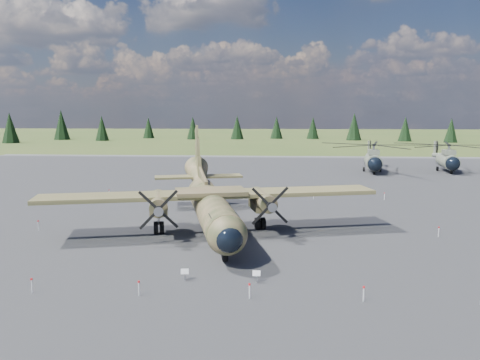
{
  "coord_description": "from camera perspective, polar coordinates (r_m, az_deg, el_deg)",
  "views": [
    {
      "loc": [
        3.08,
        -37.3,
        9.86
      ],
      "look_at": [
        0.46,
        2.0,
        4.17
      ],
      "focal_mm": 35.0,
      "sensor_mm": 36.0,
      "label": 1
    }
  ],
  "objects": [
    {
      "name": "info_placard_left",
      "position": [
        28.34,
        -6.75,
        -11.16
      ],
      "size": [
        0.49,
        0.26,
        0.73
      ],
      "rotation": [
        0.0,
        0.0,
        0.15
      ],
      "color": "gray",
      "rests_on": "ground"
    },
    {
      "name": "info_placard_right",
      "position": [
        27.86,
        2.03,
        -11.44
      ],
      "size": [
        0.47,
        0.21,
        0.73
      ],
      "rotation": [
        0.0,
        0.0,
        -0.02
      ],
      "color": "gray",
      "rests_on": "ground"
    },
    {
      "name": "transport_plane",
      "position": [
        39.34,
        -3.74,
        -2.43
      ],
      "size": [
        27.34,
        24.48,
        9.07
      ],
      "rotation": [
        0.0,
        0.0,
        0.24
      ],
      "color": "#333D21",
      "rests_on": "ground"
    },
    {
      "name": "treeline",
      "position": [
        38.63,
        -21.12,
        0.03
      ],
      "size": [
        303.25,
        299.34,
        10.92
      ],
      "color": "black",
      "rests_on": "ground"
    },
    {
      "name": "barrier_fence",
      "position": [
        38.54,
        -1.58,
        -5.83
      ],
      "size": [
        33.12,
        29.62,
        0.85
      ],
      "color": "silver",
      "rests_on": "ground"
    },
    {
      "name": "helicopter_mid",
      "position": [
        85.56,
        24.03,
        3.11
      ],
      "size": [
        20.67,
        22.69,
        4.67
      ],
      "rotation": [
        0.0,
        0.0,
        -0.13
      ],
      "color": "gray",
      "rests_on": "ground"
    },
    {
      "name": "apron",
      "position": [
        48.41,
        0.09,
        -3.54
      ],
      "size": [
        120.0,
        120.0,
        0.04
      ],
      "primitive_type": "cube",
      "color": "slate",
      "rests_on": "ground"
    },
    {
      "name": "ground",
      "position": [
        38.7,
        -0.88,
        -6.54
      ],
      "size": [
        500.0,
        500.0,
        0.0
      ],
      "primitive_type": "plane",
      "color": "#4B5425",
      "rests_on": "ground"
    },
    {
      "name": "helicopter_near",
      "position": [
        80.32,
        15.95,
        3.27
      ],
      "size": [
        20.95,
        23.06,
        4.76
      ],
      "rotation": [
        0.0,
        0.0,
        -0.13
      ],
      "color": "gray",
      "rests_on": "ground"
    }
  ]
}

